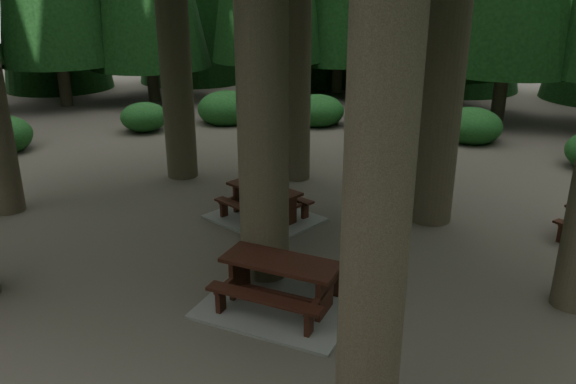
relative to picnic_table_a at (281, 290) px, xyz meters
The scene contains 4 objects.
ground 1.71m from the picnic_table_a, 161.98° to the left, with size 80.00×80.00×0.00m, color #4D473E.
picnic_table_a is the anchor object (origin of this frame).
picnic_table_c 3.54m from the picnic_table_a, 129.25° to the left, with size 2.46×2.15×0.74m.
shrub_ring 1.57m from the picnic_table_a, 125.39° to the left, with size 23.86×24.64×1.49m.
Camera 1 is at (5.92, -7.03, 4.82)m, focal length 35.00 mm.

